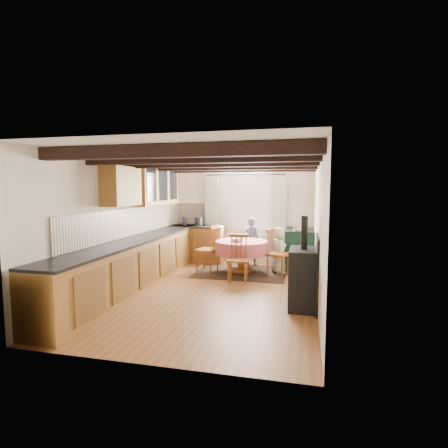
% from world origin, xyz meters
% --- Properties ---
extents(floor, '(3.60, 5.50, 0.00)m').
position_xyz_m(floor, '(0.00, 0.00, 0.00)').
color(floor, '#9B552E').
rests_on(floor, ground).
extents(ceiling, '(3.60, 5.50, 0.00)m').
position_xyz_m(ceiling, '(0.00, 0.00, 2.40)').
color(ceiling, white).
rests_on(ceiling, ground).
extents(wall_back, '(3.60, 0.00, 2.40)m').
position_xyz_m(wall_back, '(0.00, 2.75, 1.20)').
color(wall_back, silver).
rests_on(wall_back, ground).
extents(wall_front, '(3.60, 0.00, 2.40)m').
position_xyz_m(wall_front, '(0.00, -2.75, 1.20)').
color(wall_front, silver).
rests_on(wall_front, ground).
extents(wall_left, '(0.00, 5.50, 2.40)m').
position_xyz_m(wall_left, '(-1.80, 0.00, 1.20)').
color(wall_left, silver).
rests_on(wall_left, ground).
extents(wall_right, '(0.00, 5.50, 2.40)m').
position_xyz_m(wall_right, '(1.80, 0.00, 1.20)').
color(wall_right, silver).
rests_on(wall_right, ground).
extents(beam_a, '(3.60, 0.16, 0.16)m').
position_xyz_m(beam_a, '(0.00, -2.00, 2.31)').
color(beam_a, black).
rests_on(beam_a, ceiling).
extents(beam_b, '(3.60, 0.16, 0.16)m').
position_xyz_m(beam_b, '(0.00, -1.00, 2.31)').
color(beam_b, black).
rests_on(beam_b, ceiling).
extents(beam_c, '(3.60, 0.16, 0.16)m').
position_xyz_m(beam_c, '(0.00, 0.00, 2.31)').
color(beam_c, black).
rests_on(beam_c, ceiling).
extents(beam_d, '(3.60, 0.16, 0.16)m').
position_xyz_m(beam_d, '(0.00, 1.00, 2.31)').
color(beam_d, black).
rests_on(beam_d, ceiling).
extents(beam_e, '(3.60, 0.16, 0.16)m').
position_xyz_m(beam_e, '(0.00, 2.00, 2.31)').
color(beam_e, black).
rests_on(beam_e, ceiling).
extents(splash_left, '(0.02, 4.50, 0.55)m').
position_xyz_m(splash_left, '(-1.78, 0.30, 1.20)').
color(splash_left, beige).
rests_on(splash_left, wall_left).
extents(splash_back, '(1.40, 0.02, 0.55)m').
position_xyz_m(splash_back, '(-1.00, 2.73, 1.20)').
color(splash_back, beige).
rests_on(splash_back, wall_back).
extents(base_cabinet_left, '(0.60, 5.30, 0.88)m').
position_xyz_m(base_cabinet_left, '(-1.50, 0.00, 0.44)').
color(base_cabinet_left, '#A16825').
rests_on(base_cabinet_left, floor).
extents(base_cabinet_back, '(1.30, 0.60, 0.88)m').
position_xyz_m(base_cabinet_back, '(-1.05, 2.45, 0.44)').
color(base_cabinet_back, '#A16825').
rests_on(base_cabinet_back, floor).
extents(worktop_left, '(0.64, 5.30, 0.04)m').
position_xyz_m(worktop_left, '(-1.48, 0.00, 0.90)').
color(worktop_left, black).
rests_on(worktop_left, base_cabinet_left).
extents(worktop_back, '(1.30, 0.64, 0.04)m').
position_xyz_m(worktop_back, '(-1.05, 2.43, 0.90)').
color(worktop_back, black).
rests_on(worktop_back, base_cabinet_back).
extents(wall_cabinet_glass, '(0.34, 1.80, 0.90)m').
position_xyz_m(wall_cabinet_glass, '(-1.63, 1.20, 1.95)').
color(wall_cabinet_glass, '#A16825').
rests_on(wall_cabinet_glass, wall_left).
extents(wall_cabinet_solid, '(0.34, 0.90, 0.70)m').
position_xyz_m(wall_cabinet_solid, '(-1.63, -0.30, 1.90)').
color(wall_cabinet_solid, '#A16825').
rests_on(wall_cabinet_solid, wall_left).
extents(window_frame, '(1.34, 0.03, 1.54)m').
position_xyz_m(window_frame, '(0.10, 2.73, 1.60)').
color(window_frame, white).
rests_on(window_frame, wall_back).
extents(window_pane, '(1.20, 0.01, 1.40)m').
position_xyz_m(window_pane, '(0.10, 2.74, 1.60)').
color(window_pane, white).
rests_on(window_pane, wall_back).
extents(curtain_left, '(0.35, 0.10, 2.10)m').
position_xyz_m(curtain_left, '(-0.75, 2.65, 1.10)').
color(curtain_left, gray).
rests_on(curtain_left, wall_back).
extents(curtain_right, '(0.35, 0.10, 2.10)m').
position_xyz_m(curtain_right, '(0.95, 2.65, 1.10)').
color(curtain_right, gray).
rests_on(curtain_right, wall_back).
extents(curtain_rod, '(2.00, 0.03, 0.03)m').
position_xyz_m(curtain_rod, '(0.10, 2.65, 2.20)').
color(curtain_rod, black).
rests_on(curtain_rod, wall_back).
extents(wall_picture, '(0.04, 0.50, 0.60)m').
position_xyz_m(wall_picture, '(1.77, 2.30, 1.70)').
color(wall_picture, gold).
rests_on(wall_picture, wall_right).
extents(wall_plate, '(0.30, 0.02, 0.30)m').
position_xyz_m(wall_plate, '(1.05, 2.72, 1.70)').
color(wall_plate, silver).
rests_on(wall_plate, wall_back).
extents(rug, '(1.96, 1.52, 0.01)m').
position_xyz_m(rug, '(0.23, 1.53, 0.01)').
color(rug, '#31221A').
rests_on(rug, floor).
extents(dining_table, '(1.17, 1.17, 0.71)m').
position_xyz_m(dining_table, '(0.23, 1.53, 0.35)').
color(dining_table, '#B54841').
rests_on(dining_table, floor).
extents(chair_near, '(0.43, 0.45, 0.95)m').
position_xyz_m(chair_near, '(0.30, 0.74, 0.47)').
color(chair_near, brown).
rests_on(chair_near, floor).
extents(chair_left, '(0.55, 0.54, 1.05)m').
position_xyz_m(chair_left, '(-0.54, 1.46, 0.53)').
color(chair_left, brown).
rests_on(chair_left, floor).
extents(chair_right, '(0.56, 0.54, 1.01)m').
position_xyz_m(chair_right, '(1.04, 1.44, 0.50)').
color(chair_right, brown).
rests_on(chair_right, floor).
extents(aga_range, '(0.65, 1.00, 0.93)m').
position_xyz_m(aga_range, '(1.47, 2.28, 0.46)').
color(aga_range, black).
rests_on(aga_range, floor).
extents(cast_iron_stove, '(0.43, 0.72, 1.44)m').
position_xyz_m(cast_iron_stove, '(1.58, -0.52, 0.72)').
color(cast_iron_stove, black).
rests_on(cast_iron_stove, floor).
extents(child_far, '(0.49, 0.39, 1.17)m').
position_xyz_m(child_far, '(0.33, 2.30, 0.59)').
color(child_far, '#44485E').
rests_on(child_far, floor).
extents(child_right, '(0.45, 0.57, 1.02)m').
position_xyz_m(child_right, '(1.04, 1.68, 0.51)').
color(child_right, beige).
rests_on(child_right, floor).
extents(bowl_a, '(0.27, 0.27, 0.05)m').
position_xyz_m(bowl_a, '(0.10, 1.49, 0.73)').
color(bowl_a, silver).
rests_on(bowl_a, dining_table).
extents(bowl_b, '(0.29, 0.29, 0.06)m').
position_xyz_m(bowl_b, '(0.15, 1.38, 0.74)').
color(bowl_b, silver).
rests_on(bowl_b, dining_table).
extents(cup, '(0.15, 0.15, 0.10)m').
position_xyz_m(cup, '(0.22, 1.52, 0.76)').
color(cup, silver).
rests_on(cup, dining_table).
extents(canister_tall, '(0.13, 0.13, 0.23)m').
position_xyz_m(canister_tall, '(-1.39, 2.37, 1.03)').
color(canister_tall, '#262628').
rests_on(canister_tall, worktop_back).
extents(canister_wide, '(0.19, 0.19, 0.21)m').
position_xyz_m(canister_wide, '(-1.05, 2.46, 1.03)').
color(canister_wide, '#262628').
rests_on(canister_wide, worktop_back).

